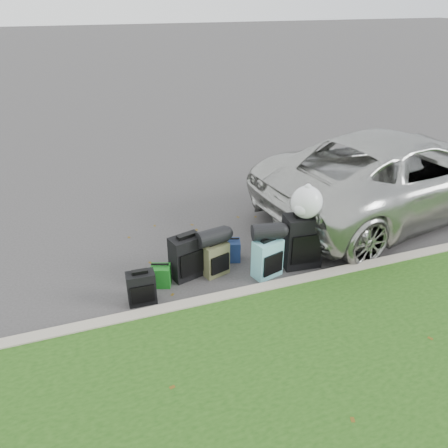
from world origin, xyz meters
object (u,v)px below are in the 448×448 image
object	(u,v)px
suitcase_large_black_left	(186,257)
suitcase_olive	(215,259)
tote_green	(161,276)
suitcase_teal	(267,258)
suitcase_large_black_right	(302,241)
suitcase_small_black	(141,288)
tote_navy	(230,250)
suv	(398,173)

from	to	relation	value
suitcase_large_black_left	suitcase_olive	xyz separation A→B (m)	(0.42, -0.07, -0.07)
tote_green	suitcase_teal	bearing A→B (deg)	8.80
suitcase_olive	suitcase_large_black_right	xyz separation A→B (m)	(1.31, -0.21, 0.16)
suitcase_small_black	suitcase_teal	bearing A→B (deg)	3.16
suitcase_olive	tote_navy	size ratio (longest dim) A/B	1.54
suitcase_large_black_right	tote_green	bearing A→B (deg)	-179.55
suv	suitcase_large_black_left	xyz separation A→B (m)	(-4.31, -0.85, -0.43)
suitcase_olive	suitcase_large_black_right	distance (m)	1.34
suitcase_large_black_right	tote_green	world-z (taller)	suitcase_large_black_right
suitcase_teal	suitcase_large_black_right	bearing A→B (deg)	-7.15
suitcase_large_black_left	suitcase_large_black_right	size ratio (longest dim) A/B	0.78
suitcase_small_black	tote_green	distance (m)	0.46
suitcase_large_black_right	tote_navy	world-z (taller)	suitcase_large_black_right
suitcase_teal	suitcase_large_black_right	xyz separation A→B (m)	(0.61, 0.09, 0.13)
suitcase_olive	suitcase_teal	distance (m)	0.77
suitcase_large_black_left	suitcase_olive	world-z (taller)	suitcase_large_black_left
suv	tote_navy	size ratio (longest dim) A/B	16.44
suitcase_large_black_right	tote_navy	bearing A→B (deg)	158.27
tote_navy	suitcase_small_black	bearing A→B (deg)	-140.59
suitcase_teal	tote_navy	bearing A→B (deg)	105.67
suitcase_olive	suv	bearing A→B (deg)	-3.08
suitcase_small_black	suitcase_large_black_left	xyz separation A→B (m)	(0.73, 0.40, 0.10)
suitcase_teal	suitcase_olive	bearing A→B (deg)	141.20
suitcase_olive	suitcase_large_black_left	bearing A→B (deg)	153.66
suv	tote_navy	xyz separation A→B (m)	(-3.55, -0.63, -0.59)
suitcase_large_black_left	suitcase_teal	bearing A→B (deg)	-34.33
tote_green	tote_navy	world-z (taller)	tote_navy
suitcase_olive	tote_navy	world-z (taller)	suitcase_olive
suitcase_teal	tote_green	world-z (taller)	suitcase_teal
suitcase_large_black_right	suitcase_small_black	bearing A→B (deg)	-171.72
suv	tote_green	xyz separation A→B (m)	(-4.72, -0.94, -0.61)
suitcase_small_black	suitcase_large_black_left	size ratio (longest dim) A/B	0.71
suitcase_olive	suitcase_teal	size ratio (longest dim) A/B	0.87
suv	suitcase_olive	bearing A→B (deg)	93.40
suv	suitcase_small_black	bearing A→B (deg)	93.99
suitcase_olive	tote_green	bearing A→B (deg)	164.84
suv	suitcase_large_black_right	xyz separation A→B (m)	(-2.58, -1.13, -0.34)
suitcase_large_black_left	suitcase_teal	world-z (taller)	suitcase_large_black_left
suitcase_large_black_left	tote_navy	xyz separation A→B (m)	(0.76, 0.22, -0.16)
suitcase_large_black_left	tote_green	bearing A→B (deg)	176.54
suv	suitcase_olive	size ratio (longest dim) A/B	10.68
suitcase_large_black_left	tote_navy	world-z (taller)	suitcase_large_black_left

